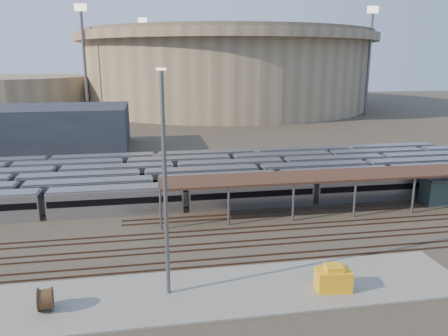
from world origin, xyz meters
name	(u,v)px	position (x,y,z in m)	size (l,w,h in m)	color
ground	(226,229)	(0.00, 0.00, 0.00)	(420.00, 420.00, 0.00)	#383026
apron	(201,293)	(-5.00, -15.00, 0.10)	(50.00, 9.00, 0.20)	gray
subway_trains	(195,177)	(-1.96, 18.50, 1.80)	(128.83, 23.90, 3.60)	#B0B1B5
inspection_shed	(376,175)	(22.00, 4.00, 4.98)	(60.30, 6.00, 5.30)	#56555A
empty_tracks	(234,245)	(0.00, -5.00, 0.09)	(170.00, 9.62, 0.18)	#4C3323
stadium	(226,68)	(25.00, 140.00, 16.47)	(124.00, 124.00, 32.50)	gray
secondary_arena	(13,95)	(-60.00, 130.00, 7.00)	(56.00, 56.00, 14.00)	gray
service_building	(35,129)	(-35.00, 55.00, 5.00)	(42.00, 20.00, 10.00)	#1E232D
floodlight_0	(84,58)	(-30.00, 110.00, 20.65)	(4.00, 1.00, 38.40)	#56555A
floodlight_2	(369,58)	(70.00, 100.00, 20.65)	(4.00, 1.00, 38.40)	#56555A
floodlight_3	(144,58)	(-10.00, 160.00, 20.65)	(4.00, 1.00, 38.40)	#56555A
cable_reel_west	(45,299)	(-18.16, -15.59, 1.20)	(2.01, 2.01, 1.12)	#523C20
yard_light_pole	(165,187)	(-7.85, -14.54, 10.22)	(0.81, 0.36, 19.87)	#56555A
yellow_equipment	(333,280)	(7.02, -16.53, 1.17)	(3.10, 1.94, 1.94)	#ECA516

